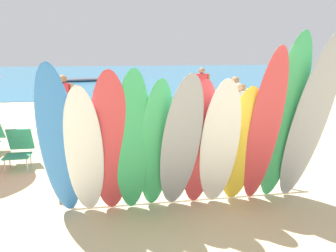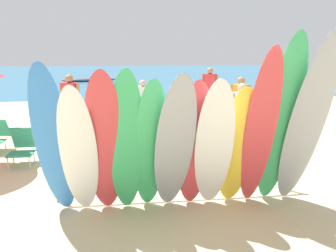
# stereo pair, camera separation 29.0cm
# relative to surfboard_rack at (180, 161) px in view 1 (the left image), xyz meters

# --- Properties ---
(ground) EXTENTS (60.00, 60.00, 0.00)m
(ground) POSITION_rel_surfboard_rack_xyz_m (0.00, 14.00, -0.61)
(ground) COLOR #D3BC8C
(ocean_water) EXTENTS (60.00, 40.00, 0.02)m
(ocean_water) POSITION_rel_surfboard_rack_xyz_m (0.00, 31.77, -0.60)
(ocean_water) COLOR teal
(ocean_water) RESTS_ON ground
(surfboard_rack) EXTENTS (3.98, 0.07, 0.75)m
(surfboard_rack) POSITION_rel_surfboard_rack_xyz_m (0.00, 0.00, 0.00)
(surfboard_rack) COLOR brown
(surfboard_rack) RESTS_ON ground
(surfboard_blue_0) EXTENTS (0.56, 1.00, 2.29)m
(surfboard_blue_0) POSITION_rel_surfboard_rack_xyz_m (-1.79, -0.69, 0.53)
(surfboard_blue_0) COLOR #337AD1
(surfboard_blue_0) RESTS_ON ground
(surfboard_white_1) EXTENTS (0.54, 0.88, 2.01)m
(surfboard_white_1) POSITION_rel_surfboard_rack_xyz_m (-1.48, -0.67, 0.39)
(surfboard_white_1) COLOR white
(surfboard_white_1) RESTS_ON ground
(surfboard_red_2) EXTENTS (0.58, 0.85, 2.19)m
(surfboard_red_2) POSITION_rel_surfboard_rack_xyz_m (-1.13, -0.65, 0.48)
(surfboard_red_2) COLOR #D13D42
(surfboard_red_2) RESTS_ON ground
(surfboard_green_3) EXTENTS (0.54, 0.79, 2.19)m
(surfboard_green_3) POSITION_rel_surfboard_rack_xyz_m (-0.82, -0.65, 0.49)
(surfboard_green_3) COLOR #38B266
(surfboard_green_3) RESTS_ON ground
(surfboard_green_4) EXTENTS (0.55, 0.84, 2.06)m
(surfboard_green_4) POSITION_rel_surfboard_rack_xyz_m (-0.48, -0.61, 0.42)
(surfboard_green_4) COLOR #38B266
(surfboard_green_4) RESTS_ON ground
(surfboard_grey_5) EXTENTS (0.66, 1.01, 2.14)m
(surfboard_grey_5) POSITION_rel_surfboard_rack_xyz_m (-0.14, -0.71, 0.46)
(surfboard_grey_5) COLOR #999EA3
(surfboard_grey_5) RESTS_ON ground
(surfboard_red_6) EXTENTS (0.52, 0.73, 2.04)m
(surfboard_red_6) POSITION_rel_surfboard_rack_xyz_m (0.16, -0.59, 0.41)
(surfboard_red_6) COLOR #D13D42
(surfboard_red_6) RESTS_ON ground
(surfboard_white_7) EXTENTS (0.65, 0.94, 2.06)m
(surfboard_white_7) POSITION_rel_surfboard_rack_xyz_m (0.43, -0.70, 0.42)
(surfboard_white_7) COLOR white
(surfboard_white_7) RESTS_ON ground
(surfboard_yellow_8) EXTENTS (0.56, 0.72, 1.93)m
(surfboard_yellow_8) POSITION_rel_surfboard_rack_xyz_m (0.81, -0.58, 0.36)
(surfboard_yellow_8) COLOR yellow
(surfboard_yellow_8) RESTS_ON ground
(surfboard_red_9) EXTENTS (0.55, 1.01, 2.47)m
(surfboard_red_9) POSITION_rel_surfboard_rack_xyz_m (1.09, -0.73, 0.63)
(surfboard_red_9) COLOR #D13D42
(surfboard_red_9) RESTS_ON ground
(surfboard_green_10) EXTENTS (0.56, 0.91, 2.67)m
(surfboard_green_10) POSITION_rel_surfboard_rack_xyz_m (1.44, -0.65, 0.72)
(surfboard_green_10) COLOR #38B266
(surfboard_green_10) RESTS_ON ground
(surfboard_grey_11) EXTENTS (0.62, 1.06, 2.68)m
(surfboard_grey_11) POSITION_rel_surfboard_rack_xyz_m (1.79, -0.75, 0.73)
(surfboard_grey_11) COLOR #999EA3
(surfboard_grey_11) RESTS_ON ground
(beachgoer_near_rack) EXTENTS (0.66, 0.29, 1.75)m
(beachgoer_near_rack) POSITION_rel_surfboard_rack_xyz_m (2.56, 8.02, 0.40)
(beachgoer_near_rack) COLOR #9E704C
(beachgoer_near_rack) RESTS_ON ground
(beachgoer_strolling) EXTENTS (0.55, 0.29, 1.50)m
(beachgoer_strolling) POSITION_rel_surfboard_rack_xyz_m (-0.26, 5.51, 0.25)
(beachgoer_strolling) COLOR tan
(beachgoer_strolling) RESTS_ON ground
(beachgoer_midbeach) EXTENTS (0.61, 0.27, 1.62)m
(beachgoer_midbeach) POSITION_rel_surfboard_rack_xyz_m (2.02, 2.71, 0.33)
(beachgoer_midbeach) COLOR tan
(beachgoer_midbeach) RESTS_ON ground
(beachgoer_by_water) EXTENTS (0.60, 0.40, 1.74)m
(beachgoer_by_water) POSITION_rel_surfboard_rack_xyz_m (-2.40, 4.73, 0.39)
(beachgoer_by_water) COLOR #9E704C
(beachgoer_by_water) RESTS_ON ground
(beachgoer_photographing) EXTENTS (0.50, 0.45, 1.67)m
(beachgoer_photographing) POSITION_rel_surfboard_rack_xyz_m (2.52, 4.23, 0.35)
(beachgoer_photographing) COLOR #9E704C
(beachgoer_photographing) RESTS_ON ground
(beach_chair_striped) EXTENTS (0.51, 0.72, 0.81)m
(beach_chair_striped) POSITION_rel_surfboard_rack_xyz_m (-3.01, 1.99, -0.18)
(beach_chair_striped) COLOR #B7B7BC
(beach_chair_striped) RESTS_ON ground
(distant_boat) EXTENTS (4.37, 1.60, 0.34)m
(distant_boat) POSITION_rel_surfboard_rack_xyz_m (-3.65, 22.49, -0.45)
(distant_boat) COLOR #4C515B
(distant_boat) RESTS_ON ground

